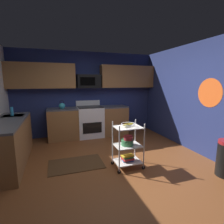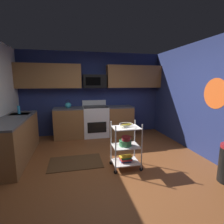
{
  "view_description": "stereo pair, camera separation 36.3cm",
  "coord_description": "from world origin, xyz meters",
  "views": [
    {
      "loc": [
        -0.98,
        -3.08,
        1.68
      ],
      "look_at": [
        0.17,
        0.37,
        1.05
      ],
      "focal_mm": 27.76,
      "sensor_mm": 36.0,
      "label": 1
    },
    {
      "loc": [
        -0.63,
        -3.17,
        1.68
      ],
      "look_at": [
        0.17,
        0.37,
        1.05
      ],
      "focal_mm": 27.76,
      "sensor_mm": 36.0,
      "label": 2
    }
  ],
  "objects": [
    {
      "name": "fruit_bowl",
      "position": [
        0.34,
        -0.1,
        0.88
      ],
      "size": [
        0.27,
        0.27,
        0.07
      ],
      "color": "silver",
      "rests_on": "rolling_cart"
    },
    {
      "name": "wall_flower_decal",
      "position": [
        2.2,
        -0.2,
        1.45
      ],
      "size": [
        0.0,
        0.63,
        0.63
      ],
      "primitive_type": "cylinder",
      "rotation": [
        0.0,
        1.57,
        0.0
      ],
      "color": "#E5591E"
    },
    {
      "name": "floor_rug",
      "position": [
        -0.63,
        0.33,
        0.01
      ],
      "size": [
        1.1,
        0.7,
        0.01
      ],
      "primitive_type": "cube",
      "rotation": [
        0.0,
        0.0,
        -0.0
      ],
      "color": "#472D19",
      "rests_on": "ground"
    },
    {
      "name": "rolling_cart",
      "position": [
        0.34,
        -0.1,
        0.45
      ],
      "size": [
        0.57,
        0.41,
        0.91
      ],
      "color": "silver",
      "rests_on": "ground"
    },
    {
      "name": "floor",
      "position": [
        0.0,
        0.0,
        -0.02
      ],
      "size": [
        4.4,
        4.8,
        0.04
      ],
      "primitive_type": "cube",
      "color": "brown",
      "rests_on": "ground"
    },
    {
      "name": "upper_cabinets",
      "position": [
        -0.01,
        2.23,
        1.85
      ],
      "size": [
        4.4,
        0.33,
        0.7
      ],
      "color": "brown"
    },
    {
      "name": "oven_range",
      "position": [
        0.03,
        2.1,
        0.48
      ],
      "size": [
        0.76,
        0.65,
        1.1
      ],
      "color": "white",
      "rests_on": "ground"
    },
    {
      "name": "counter_run",
      "position": [
        -0.87,
        1.51,
        0.46
      ],
      "size": [
        3.41,
        2.61,
        0.92
      ],
      "color": "brown",
      "rests_on": "ground"
    },
    {
      "name": "book_stack",
      "position": [
        0.34,
        -0.1,
        0.19
      ],
      "size": [
        0.25,
        0.19,
        0.12
      ],
      "color": "#1E4C8C",
      "rests_on": "rolling_cart"
    },
    {
      "name": "kettle",
      "position": [
        -0.78,
        2.1,
        1.0
      ],
      "size": [
        0.21,
        0.18,
        0.26
      ],
      "color": "teal",
      "rests_on": "counter_run"
    },
    {
      "name": "microwave",
      "position": [
        0.03,
        2.21,
        1.7
      ],
      "size": [
        0.7,
        0.39,
        0.4
      ],
      "color": "black"
    },
    {
      "name": "mixing_bowl_large",
      "position": [
        0.33,
        -0.1,
        0.52
      ],
      "size": [
        0.25,
        0.25,
        0.11
      ],
      "color": "#387F4C",
      "rests_on": "rolling_cart"
    },
    {
      "name": "wall_right",
      "position": [
        2.23,
        0.0,
        1.3
      ],
      "size": [
        0.06,
        4.8,
        2.6
      ],
      "primitive_type": "cube",
      "color": "navy",
      "rests_on": "ground"
    },
    {
      "name": "dish_soap_bottle",
      "position": [
        -1.92,
        1.33,
        1.02
      ],
      "size": [
        0.06,
        0.06,
        0.2
      ],
      "primitive_type": "cylinder",
      "color": "#2D8CBF",
      "rests_on": "counter_run"
    },
    {
      "name": "mixing_bowl_small",
      "position": [
        0.34,
        -0.13,
        0.62
      ],
      "size": [
        0.18,
        0.18,
        0.08
      ],
      "color": "maroon",
      "rests_on": "rolling_cart"
    },
    {
      "name": "wall_back",
      "position": [
        0.0,
        2.43,
        1.3
      ],
      "size": [
        4.52,
        0.06,
        2.6
      ],
      "primitive_type": "cube",
      "color": "navy",
      "rests_on": "ground"
    }
  ]
}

